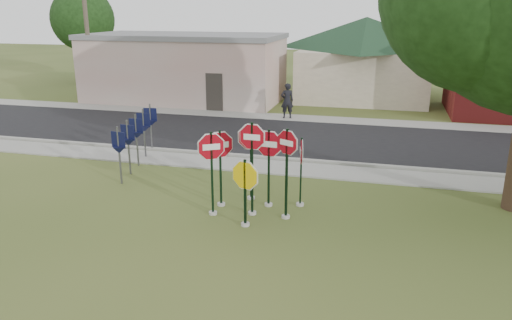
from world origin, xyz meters
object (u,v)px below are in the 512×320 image
(stop_sign_left, at_px, (212,162))
(utility_pole_near, at_px, (86,22))
(stop_sign_center, at_px, (252,156))
(stop_sign_yellow, at_px, (245,185))
(pedestrian, at_px, (287,101))

(stop_sign_left, distance_m, utility_pole_near, 19.63)
(stop_sign_center, relative_size, utility_pole_near, 0.30)
(utility_pole_near, bearing_deg, stop_sign_left, -48.14)
(stop_sign_yellow, height_order, pedestrian, stop_sign_yellow)
(stop_sign_center, xyz_separation_m, stop_sign_left, (-1.11, -0.29, -0.18))
(stop_sign_left, bearing_deg, pedestrian, 92.01)
(stop_sign_left, bearing_deg, utility_pole_near, 131.86)
(stop_sign_left, bearing_deg, stop_sign_center, 14.63)
(stop_sign_center, distance_m, utility_pole_near, 20.15)
(pedestrian, bearing_deg, stop_sign_center, 77.30)
(stop_sign_center, xyz_separation_m, utility_pole_near, (-14.02, 14.12, 3.18))
(stop_sign_yellow, bearing_deg, pedestrian, 96.60)
(stop_sign_center, distance_m, pedestrian, 13.11)
(utility_pole_near, height_order, pedestrian, utility_pole_near)
(stop_sign_left, distance_m, pedestrian, 13.31)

